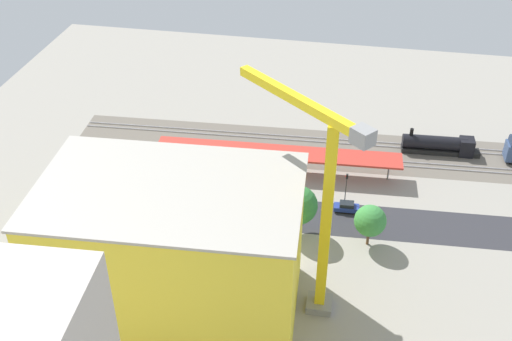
{
  "coord_description": "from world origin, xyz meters",
  "views": [
    {
      "loc": [
        -10.77,
        85.86,
        67.68
      ],
      "look_at": [
        5.11,
        1.59,
        8.22
      ],
      "focal_mm": 43.99,
      "sensor_mm": 36.0,
      "label": 1
    }
  ],
  "objects_px": {
    "locomotive": "(441,145)",
    "box_truck_0": "(193,228)",
    "box_truck_1": "(151,228)",
    "street_tree_0": "(97,181)",
    "street_tree_2": "(370,221)",
    "parked_car_2": "(253,197)",
    "platform_canopy_near": "(278,153)",
    "parked_car_0": "(346,207)",
    "parked_car_1": "(300,202)",
    "tower_crane": "(320,200)",
    "parked_car_4": "(171,186)",
    "parked_car_3": "(210,191)",
    "construction_building": "(174,253)",
    "traffic_light": "(346,185)",
    "street_tree_1": "(298,205)"
  },
  "relations": [
    {
      "from": "locomotive",
      "to": "box_truck_0",
      "type": "xyz_separation_m",
      "value": [
        41.19,
        33.21,
        -0.08
      ]
    },
    {
      "from": "locomotive",
      "to": "box_truck_1",
      "type": "bearing_deg",
      "value": 35.71
    },
    {
      "from": "street_tree_0",
      "to": "street_tree_2",
      "type": "distance_m",
      "value": 45.71
    },
    {
      "from": "parked_car_2",
      "to": "box_truck_1",
      "type": "distance_m",
      "value": 19.31
    },
    {
      "from": "platform_canopy_near",
      "to": "parked_car_2",
      "type": "bearing_deg",
      "value": 73.94
    },
    {
      "from": "parked_car_0",
      "to": "parked_car_2",
      "type": "bearing_deg",
      "value": -0.14
    },
    {
      "from": "box_truck_0",
      "to": "box_truck_1",
      "type": "height_order",
      "value": "box_truck_1"
    },
    {
      "from": "locomotive",
      "to": "parked_car_1",
      "type": "height_order",
      "value": "locomotive"
    },
    {
      "from": "platform_canopy_near",
      "to": "box_truck_1",
      "type": "xyz_separation_m",
      "value": [
        17.41,
        22.31,
        -2.45
      ]
    },
    {
      "from": "locomotive",
      "to": "tower_crane",
      "type": "relative_size",
      "value": 0.47
    },
    {
      "from": "parked_car_4",
      "to": "tower_crane",
      "type": "height_order",
      "value": "tower_crane"
    },
    {
      "from": "parked_car_2",
      "to": "parked_car_3",
      "type": "bearing_deg",
      "value": -2.69
    },
    {
      "from": "platform_canopy_near",
      "to": "parked_car_1",
      "type": "height_order",
      "value": "platform_canopy_near"
    },
    {
      "from": "parked_car_2",
      "to": "street_tree_0",
      "type": "height_order",
      "value": "street_tree_0"
    },
    {
      "from": "locomotive",
      "to": "parked_car_3",
      "type": "distance_m",
      "value": 46.72
    },
    {
      "from": "parked_car_4",
      "to": "construction_building",
      "type": "height_order",
      "value": "construction_building"
    },
    {
      "from": "platform_canopy_near",
      "to": "parked_car_0",
      "type": "bearing_deg",
      "value": 144.47
    },
    {
      "from": "parked_car_2",
      "to": "traffic_light",
      "type": "relative_size",
      "value": 0.7
    },
    {
      "from": "construction_building",
      "to": "tower_crane",
      "type": "relative_size",
      "value": 1.04
    },
    {
      "from": "construction_building",
      "to": "street_tree_2",
      "type": "xyz_separation_m",
      "value": [
        -26.01,
        -18.88,
        -5.61
      ]
    },
    {
      "from": "parked_car_0",
      "to": "box_truck_0",
      "type": "height_order",
      "value": "box_truck_0"
    },
    {
      "from": "platform_canopy_near",
      "to": "tower_crane",
      "type": "xyz_separation_m",
      "value": [
        -10.27,
        31.87,
        14.4
      ]
    },
    {
      "from": "box_truck_0",
      "to": "street_tree_0",
      "type": "distance_m",
      "value": 18.44
    },
    {
      "from": "construction_building",
      "to": "tower_crane",
      "type": "bearing_deg",
      "value": -168.79
    },
    {
      "from": "street_tree_0",
      "to": "parked_car_4",
      "type": "bearing_deg",
      "value": -141.89
    },
    {
      "from": "locomotive",
      "to": "street_tree_1",
      "type": "height_order",
      "value": "street_tree_1"
    },
    {
      "from": "construction_building",
      "to": "tower_crane",
      "type": "height_order",
      "value": "tower_crane"
    },
    {
      "from": "tower_crane",
      "to": "street_tree_0",
      "type": "bearing_deg",
      "value": -20.8
    },
    {
      "from": "platform_canopy_near",
      "to": "locomotive",
      "type": "height_order",
      "value": "locomotive"
    },
    {
      "from": "street_tree_0",
      "to": "street_tree_2",
      "type": "bearing_deg",
      "value": 179.44
    },
    {
      "from": "parked_car_0",
      "to": "parked_car_4",
      "type": "bearing_deg",
      "value": -0.77
    },
    {
      "from": "parked_car_0",
      "to": "box_truck_0",
      "type": "bearing_deg",
      "value": 24.85
    },
    {
      "from": "parked_car_1",
      "to": "box_truck_1",
      "type": "bearing_deg",
      "value": 28.84
    },
    {
      "from": "parked_car_1",
      "to": "street_tree_2",
      "type": "distance_m",
      "value": 15.07
    },
    {
      "from": "platform_canopy_near",
      "to": "box_truck_0",
      "type": "height_order",
      "value": "platform_canopy_near"
    },
    {
      "from": "parked_car_3",
      "to": "locomotive",
      "type": "bearing_deg",
      "value": -152.48
    },
    {
      "from": "locomotive",
      "to": "parked_car_0",
      "type": "height_order",
      "value": "locomotive"
    },
    {
      "from": "parked_car_3",
      "to": "street_tree_0",
      "type": "bearing_deg",
      "value": 24.67
    },
    {
      "from": "parked_car_3",
      "to": "parked_car_4",
      "type": "height_order",
      "value": "parked_car_4"
    },
    {
      "from": "locomotive",
      "to": "street_tree_1",
      "type": "relative_size",
      "value": 1.69
    },
    {
      "from": "parked_car_2",
      "to": "street_tree_0",
      "type": "xyz_separation_m",
      "value": [
        25.28,
        7.57,
        5.37
      ]
    },
    {
      "from": "box_truck_1",
      "to": "street_tree_0",
      "type": "distance_m",
      "value": 12.57
    },
    {
      "from": "tower_crane",
      "to": "street_tree_2",
      "type": "xyz_separation_m",
      "value": [
        -7.34,
        -14.12,
        -13.77
      ]
    },
    {
      "from": "parked_car_3",
      "to": "street_tree_0",
      "type": "height_order",
      "value": "street_tree_0"
    },
    {
      "from": "parked_car_4",
      "to": "street_tree_1",
      "type": "distance_m",
      "value": 25.66
    },
    {
      "from": "traffic_light",
      "to": "platform_canopy_near",
      "type": "bearing_deg",
      "value": -30.97
    },
    {
      "from": "box_truck_0",
      "to": "street_tree_1",
      "type": "distance_m",
      "value": 17.48
    },
    {
      "from": "parked_car_3",
      "to": "box_truck_1",
      "type": "height_order",
      "value": "box_truck_1"
    },
    {
      "from": "parked_car_2",
      "to": "parked_car_4",
      "type": "height_order",
      "value": "parked_car_4"
    },
    {
      "from": "locomotive",
      "to": "platform_canopy_near",
      "type": "bearing_deg",
      "value": 21.75
    }
  ]
}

